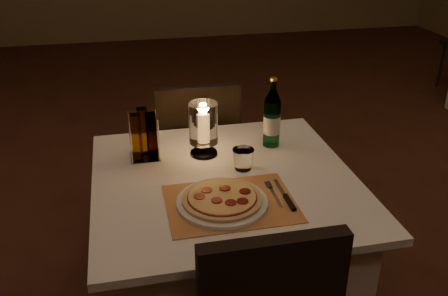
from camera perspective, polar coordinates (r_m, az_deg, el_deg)
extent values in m
cube|color=#472316|center=(2.59, 2.36, -14.87)|extent=(8.00, 10.00, 0.02)
cube|color=white|center=(2.13, 0.12, -12.51)|extent=(0.88, 0.88, 0.71)
cube|color=white|center=(1.92, 0.13, -3.87)|extent=(1.00, 1.00, 0.03)
cube|color=black|center=(2.74, -3.46, -0.46)|extent=(0.42, 0.42, 0.05)
cube|color=black|center=(2.48, -2.92, 2.42)|extent=(0.42, 0.05, 0.42)
cylinder|color=black|center=(3.03, -0.66, -2.80)|extent=(0.03, 0.03, 0.44)
cylinder|color=black|center=(2.99, -7.08, -3.45)|extent=(0.03, 0.03, 0.44)
cylinder|color=black|center=(2.74, 0.78, -6.18)|extent=(0.03, 0.03, 0.44)
cylinder|color=black|center=(2.70, -6.34, -6.96)|extent=(0.03, 0.03, 0.44)
cube|color=#C67E44|center=(1.76, 0.75, -6.34)|extent=(0.45, 0.34, 0.00)
cylinder|color=white|center=(1.75, -0.21, -6.20)|extent=(0.32, 0.32, 0.01)
cylinder|color=#D8B77F|center=(1.74, -0.22, -5.84)|extent=(0.28, 0.28, 0.01)
cylinder|color=maroon|center=(1.74, -0.22, -5.63)|extent=(0.24, 0.24, 0.00)
cylinder|color=#EACC7F|center=(1.74, -0.22, -5.53)|extent=(0.24, 0.24, 0.00)
cylinder|color=maroon|center=(1.76, 2.42, -4.96)|extent=(0.04, 0.04, 0.00)
cylinder|color=maroon|center=(1.77, 0.10, -4.61)|extent=(0.04, 0.04, 0.00)
cylinder|color=maroon|center=(1.76, -1.99, -4.83)|extent=(0.04, 0.04, 0.00)
cylinder|color=maroon|center=(1.73, -2.80, -5.54)|extent=(0.04, 0.04, 0.00)
cylinder|color=maroon|center=(1.71, -0.83, -6.00)|extent=(0.04, 0.04, 0.00)
cylinder|color=maroon|center=(1.69, 0.78, -6.26)|extent=(0.04, 0.04, 0.00)
cylinder|color=maroon|center=(1.70, 2.13, -6.08)|extent=(0.04, 0.04, 0.00)
cube|color=silver|center=(1.80, 5.91, -5.60)|extent=(0.01, 0.14, 0.00)
cube|color=silver|center=(1.86, 5.12, -4.26)|extent=(0.02, 0.05, 0.00)
cube|color=black|center=(1.76, 7.50, -6.18)|extent=(0.02, 0.10, 0.01)
cube|color=silver|center=(1.85, 6.39, -4.53)|extent=(0.01, 0.12, 0.00)
cylinder|color=#519766|center=(2.14, 5.48, 2.83)|extent=(0.07, 0.07, 0.21)
cylinder|color=#519766|center=(2.08, 5.68, 7.16)|extent=(0.03, 0.03, 0.04)
cylinder|color=gold|center=(2.07, 5.71, 7.83)|extent=(0.03, 0.03, 0.01)
cylinder|color=silver|center=(2.14, 5.47, 2.71)|extent=(0.07, 0.07, 0.08)
cylinder|color=white|center=(2.09, -2.31, -0.58)|extent=(0.11, 0.11, 0.01)
cylinder|color=white|center=(2.08, -2.33, 0.12)|extent=(0.02, 0.02, 0.05)
cylinder|color=white|center=(2.03, -2.38, 2.87)|extent=(0.12, 0.12, 0.17)
cylinder|color=white|center=(2.04, -2.37, 2.43)|extent=(0.03, 0.03, 0.13)
ellipsoid|color=orange|center=(2.01, -2.41, 4.49)|extent=(0.02, 0.02, 0.03)
cube|color=white|center=(2.09, -8.96, -1.00)|extent=(0.12, 0.12, 0.01)
cylinder|color=white|center=(2.00, -10.59, 0.52)|extent=(0.01, 0.01, 0.18)
cylinder|color=white|center=(2.00, -7.46, 0.81)|extent=(0.01, 0.01, 0.18)
cylinder|color=white|center=(2.10, -10.74, 1.79)|extent=(0.01, 0.01, 0.18)
cylinder|color=white|center=(2.10, -7.75, 2.07)|extent=(0.01, 0.01, 0.18)
cube|color=#BF8C33|center=(2.02, -9.94, 1.14)|extent=(0.04, 0.04, 0.20)
cube|color=#3F1E14|center=(2.02, -8.25, 1.30)|extent=(0.04, 0.04, 0.20)
cube|color=#BF8C33|center=(2.07, -9.21, 1.91)|extent=(0.04, 0.04, 0.20)
cylinder|color=black|center=(5.51, 23.54, 8.60)|extent=(0.03, 0.03, 0.44)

